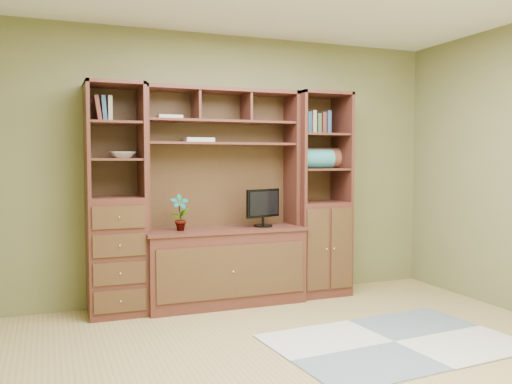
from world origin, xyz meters
name	(u,v)px	position (x,y,z in m)	size (l,w,h in m)	color
room	(322,172)	(0.00, 0.00, 1.30)	(4.60, 4.10, 2.64)	tan
center_hutch	(225,197)	(-0.11, 1.73, 1.02)	(1.54, 0.53, 2.05)	#4A2219
left_tower	(116,200)	(-1.11, 1.77, 1.02)	(0.50, 0.45, 2.05)	#4A2219
right_tower	(319,194)	(0.92, 1.77, 1.02)	(0.55, 0.45, 2.05)	#4A2219
rug	(394,342)	(0.74, 0.22, 0.01)	(1.79, 1.20, 0.01)	#9AA09F
monitor	(263,201)	(0.27, 1.70, 0.98)	(0.41, 0.18, 0.50)	black
orchid	(180,212)	(-0.55, 1.70, 0.90)	(0.18, 0.12, 0.33)	#A35E37
magazines	(198,140)	(-0.33, 1.82, 1.56)	(0.27, 0.19, 0.04)	beige
bowl	(123,155)	(-1.04, 1.77, 1.42)	(0.23, 0.23, 0.06)	beige
blanket_teal	(316,159)	(0.86, 1.73, 1.39)	(0.33, 0.19, 0.19)	teal
blanket_red	(321,158)	(0.97, 1.85, 1.40)	(0.38, 0.21, 0.21)	brown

